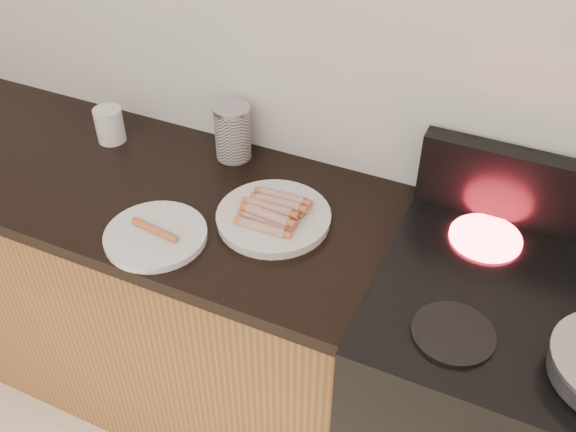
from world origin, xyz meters
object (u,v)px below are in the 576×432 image
at_px(side_plate, 156,236).
at_px(canister, 233,132).
at_px(mug, 110,125).
at_px(stove, 502,420).
at_px(main_plate, 274,218).

bearing_deg(side_plate, canister, 89.49).
xyz_separation_m(canister, mug, (-0.38, -0.08, -0.03)).
distance_m(canister, mug, 0.39).
height_order(stove, canister, canister).
height_order(stove, side_plate, side_plate).
xyz_separation_m(stove, main_plate, (-0.69, 0.02, 0.45)).
height_order(stove, main_plate, main_plate).
height_order(side_plate, mug, mug).
xyz_separation_m(side_plate, canister, (0.00, 0.41, 0.07)).
distance_m(stove, main_plate, 0.83).
relative_size(stove, canister, 5.46).
bearing_deg(mug, canister, 11.85).
bearing_deg(side_plate, mug, 139.12).
height_order(canister, mug, canister).
bearing_deg(side_plate, stove, 10.03).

